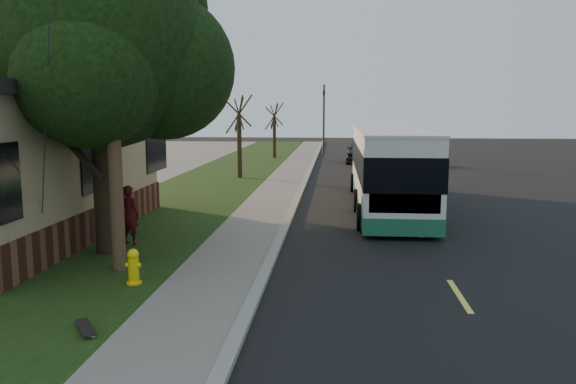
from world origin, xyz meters
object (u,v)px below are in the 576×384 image
object	(u,v)px
utility_pole	(110,63)
distant_car	(362,151)
bare_tree_near	(239,138)
fire_hydrant	(133,267)
transit_bus	(388,166)
traffic_signal	(324,115)
skateboard_main	(85,328)
bare_tree_far	(274,131)
skateboarder	(129,215)
leafy_tree	(102,46)

from	to	relation	value
utility_pole	distant_car	bearing A→B (deg)	76.10
bare_tree_near	distant_car	bearing A→B (deg)	54.61
fire_hydrant	utility_pole	size ratio (longest dim) A/B	0.08
fire_hydrant	transit_bus	distance (m)	11.60
fire_hydrant	transit_bus	xyz separation A→B (m)	(6.03, 9.84, 1.13)
fire_hydrant	transit_bus	bearing A→B (deg)	58.52
traffic_signal	skateboard_main	world-z (taller)	traffic_signal
fire_hydrant	utility_pole	bearing A→B (deg)	125.38
bare_tree_far	skateboarder	bearing A→B (deg)	-91.98
utility_pole	distant_car	size ratio (longest dim) A/B	1.92
bare_tree_far	skateboarder	size ratio (longest dim) A/B	2.54
utility_pole	traffic_signal	size ratio (longest dim) A/B	1.65
bare_tree_near	traffic_signal	world-z (taller)	traffic_signal
skateboarder	skateboard_main	xyz separation A→B (m)	(1.42, -5.83, -0.74)
fire_hydrant	skateboard_main	bearing A→B (deg)	-87.71
bare_tree_far	traffic_signal	bearing A→B (deg)	48.81
bare_tree_far	fire_hydrant	bearing A→B (deg)	-89.24
utility_pole	leafy_tree	world-z (taller)	utility_pole
skateboard_main	leafy_tree	bearing A→B (deg)	107.98
fire_hydrant	leafy_tree	xyz separation A→B (m)	(-1.57, 2.65, 4.73)
transit_bus	bare_tree_near	bearing A→B (deg)	130.34
fire_hydrant	leafy_tree	world-z (taller)	leafy_tree
fire_hydrant	bare_tree_far	distance (m)	30.04
distant_car	transit_bus	bearing A→B (deg)	-83.76
bare_tree_near	traffic_signal	distance (m)	16.52
fire_hydrant	bare_tree_near	world-z (taller)	bare_tree_near
bare_tree_near	bare_tree_far	size ratio (longest dim) A/B	1.07
traffic_signal	transit_bus	world-z (taller)	traffic_signal
skateboarder	fire_hydrant	bearing A→B (deg)	129.70
leafy_tree	traffic_signal	world-z (taller)	leafy_tree
fire_hydrant	bare_tree_near	bearing A→B (deg)	92.86
utility_pole	bare_tree_far	size ratio (longest dim) A/B	2.25
fire_hydrant	bare_tree_far	xyz separation A→B (m)	(-0.40, 30.00, 1.57)
bare_tree_near	skateboard_main	xyz separation A→B (m)	(1.00, -20.50, -2.02)
fire_hydrant	skateboard_main	size ratio (longest dim) A/B	0.93
bare_tree_far	traffic_signal	distance (m)	5.44
transit_bus	skateboarder	size ratio (longest dim) A/B	6.82
transit_bus	skateboarder	bearing A→B (deg)	-138.48
fire_hydrant	traffic_signal	distance (m)	34.25
traffic_signal	skateboard_main	size ratio (longest dim) A/B	6.95
bare_tree_near	utility_pole	bearing A→B (deg)	-89.34
bare_tree_far	skateboard_main	world-z (taller)	bare_tree_far
utility_pole	traffic_signal	distance (m)	33.26
fire_hydrant	bare_tree_near	distance (m)	18.10
bare_tree_far	transit_bus	bearing A→B (deg)	-72.31
bare_tree_near	distant_car	size ratio (longest dim) A/B	0.91
traffic_signal	bare_tree_far	bearing A→B (deg)	-131.19
leafy_tree	bare_tree_near	xyz separation A→B (m)	(0.67, 15.35, -3.02)
transit_bus	utility_pole	bearing A→B (deg)	-127.27
traffic_signal	distant_car	bearing A→B (deg)	-66.97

